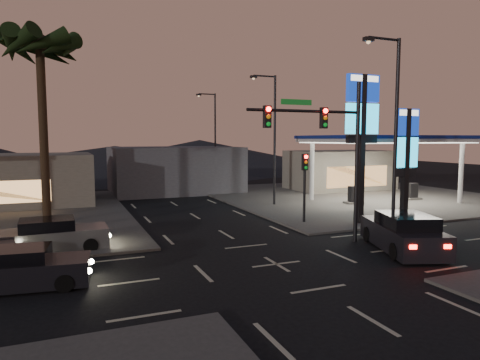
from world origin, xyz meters
name	(u,v)px	position (x,y,z in m)	size (l,w,h in m)	color
ground	(276,264)	(0.00, 0.00, 0.00)	(140.00, 140.00, 0.00)	black
corner_lot_ne	(353,196)	(16.00, 16.00, 0.06)	(24.00, 24.00, 0.12)	#47443F
gas_station	(386,140)	(16.00, 12.00, 5.08)	(12.20, 8.20, 5.47)	silver
convenience_store	(339,170)	(18.00, 21.00, 2.00)	(10.00, 6.00, 4.00)	#726B5B
pylon_sign_tall	(362,119)	(8.50, 5.50, 6.39)	(2.20, 0.35, 9.00)	black
pylon_sign_short	(406,148)	(11.00, 4.50, 4.66)	(1.60, 0.35, 7.00)	black
traffic_signal_mast	(328,138)	(3.76, 1.99, 5.23)	(6.10, 0.39, 8.00)	black
pedestal_signal	(305,176)	(5.50, 6.98, 2.92)	(0.32, 0.39, 4.30)	black
streetlight_near	(393,128)	(6.79, 1.00, 5.72)	(2.14, 0.25, 10.00)	black
streetlight_mid	(272,132)	(6.79, 14.00, 5.72)	(2.14, 0.25, 10.00)	black
streetlight_far	(213,134)	(6.79, 28.00, 5.72)	(2.14, 0.25, 10.00)	black
palm_a	(40,58)	(-9.00, 9.50, 9.43)	(4.41, 4.41, 10.86)	black
building_far_mid	(174,169)	(2.00, 26.00, 2.20)	(12.00, 9.00, 4.40)	#4C4C51
hill_right	(200,154)	(15.00, 60.00, 2.50)	(50.00, 50.00, 5.00)	black
hill_center	(115,158)	(0.00, 60.00, 2.00)	(60.00, 60.00, 4.00)	black
car_lane_a_front	(23,269)	(-9.49, 0.85, 0.66)	(4.54, 2.29, 1.43)	black
car_lane_b_front	(53,236)	(-8.62, 5.74, 0.72)	(4.83, 2.16, 1.55)	#555658
suv_station	(403,233)	(6.47, -0.30, 0.82)	(3.87, 5.73, 1.77)	black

